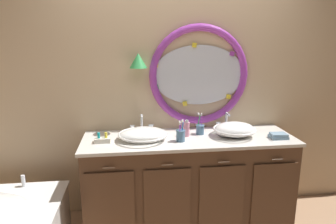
{
  "coord_description": "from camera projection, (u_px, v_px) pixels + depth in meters",
  "views": [
    {
      "loc": [
        -0.48,
        -2.45,
        1.81
      ],
      "look_at": [
        -0.14,
        0.25,
        1.14
      ],
      "focal_mm": 32.31,
      "sensor_mm": 36.0,
      "label": 1
    }
  ],
  "objects": [
    {
      "name": "toothbrush_holder_right",
      "position": [
        200.0,
        129.0,
        2.95
      ],
      "size": [
        0.08,
        0.08,
        0.22
      ],
      "color": "slate",
      "rests_on": "vanity_counter"
    },
    {
      "name": "sink_basin_left",
      "position": [
        143.0,
        134.0,
        2.79
      ],
      "size": [
        0.46,
        0.46,
        0.11
      ],
      "color": "white",
      "rests_on": "vanity_counter"
    },
    {
      "name": "faucet_set_left",
      "position": [
        142.0,
        125.0,
        3.03
      ],
      "size": [
        0.24,
        0.12,
        0.18
      ],
      "color": "silver",
      "rests_on": "vanity_counter"
    },
    {
      "name": "sink_basin_right",
      "position": [
        235.0,
        129.0,
        2.89
      ],
      "size": [
        0.41,
        0.41,
        0.14
      ],
      "color": "white",
      "rests_on": "vanity_counter"
    },
    {
      "name": "soap_dispenser",
      "position": [
        187.0,
        129.0,
        2.89
      ],
      "size": [
        0.06,
        0.06,
        0.17
      ],
      "color": "pink",
      "rests_on": "vanity_counter"
    },
    {
      "name": "toothbrush_holder_left",
      "position": [
        181.0,
        135.0,
        2.75
      ],
      "size": [
        0.09,
        0.09,
        0.2
      ],
      "color": "slate",
      "rests_on": "vanity_counter"
    },
    {
      "name": "toiletry_basket",
      "position": [
        103.0,
        140.0,
        2.73
      ],
      "size": [
        0.14,
        0.08,
        0.09
      ],
      "color": "beige",
      "rests_on": "vanity_counter"
    },
    {
      "name": "vanity_counter",
      "position": [
        188.0,
        180.0,
        2.98
      ],
      "size": [
        2.01,
        0.66,
        0.89
      ],
      "color": "brown",
      "rests_on": "ground_plane"
    },
    {
      "name": "faucet_set_right",
      "position": [
        226.0,
        122.0,
        3.14
      ],
      "size": [
        0.22,
        0.12,
        0.18
      ],
      "color": "silver",
      "rests_on": "vanity_counter"
    },
    {
      "name": "folded_hand_towel",
      "position": [
        278.0,
        136.0,
        2.84
      ],
      "size": [
        0.16,
        0.12,
        0.05
      ],
      "color": "#7593A8",
      "rests_on": "vanity_counter"
    },
    {
      "name": "back_wall_assembly",
      "position": [
        178.0,
        88.0,
        3.1
      ],
      "size": [
        6.4,
        0.26,
        2.6
      ],
      "color": "#D6B78E",
      "rests_on": "ground_plane"
    }
  ]
}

